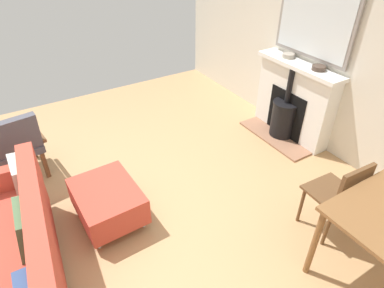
{
  "coord_description": "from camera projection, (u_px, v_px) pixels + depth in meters",
  "views": [
    {
      "loc": [
        0.36,
        2.48,
        2.47
      ],
      "look_at": [
        -0.87,
        0.46,
        0.83
      ],
      "focal_mm": 30.63,
      "sensor_mm": 36.0,
      "label": 1
    }
  ],
  "objects": [
    {
      "name": "ground_plane",
      "position": [
        95.0,
        215.0,
        3.31
      ],
      "size": [
        5.91,
        5.46,
        0.01
      ],
      "primitive_type": "cube",
      "color": "tan"
    },
    {
      "name": "wall_left",
      "position": [
        324.0,
        34.0,
        3.8
      ],
      "size": [
        0.12,
        5.46,
        2.71
      ],
      "primitive_type": "cube",
      "color": "beige",
      "rests_on": "ground"
    },
    {
      "name": "fireplace",
      "position": [
        292.0,
        104.0,
        4.29
      ],
      "size": [
        0.54,
        1.21,
        1.01
      ],
      "color": "#93664C",
      "rests_on": "ground"
    },
    {
      "name": "mirror_over_mantel",
      "position": [
        316.0,
        18.0,
        3.73
      ],
      "size": [
        0.04,
        1.09,
        0.9
      ],
      "color": "gray"
    },
    {
      "name": "mantel_bowl_near",
      "position": [
        288.0,
        55.0,
        4.12
      ],
      "size": [
        0.15,
        0.15,
        0.05
      ],
      "color": "#9E9384",
      "rests_on": "fireplace"
    },
    {
      "name": "mantel_bowl_far",
      "position": [
        319.0,
        68.0,
        3.78
      ],
      "size": [
        0.16,
        0.16,
        0.05
      ],
      "color": "#47382D",
      "rests_on": "fireplace"
    },
    {
      "name": "sofa",
      "position": [
        4.0,
        262.0,
        2.46
      ],
      "size": [
        1.03,
        1.78,
        0.8
      ],
      "color": "#B2B2B7",
      "rests_on": "ground"
    },
    {
      "name": "ottoman",
      "position": [
        108.0,
        201.0,
        3.14
      ],
      "size": [
        0.58,
        0.74,
        0.37
      ],
      "color": "#B2B2B7",
      "rests_on": "ground"
    },
    {
      "name": "armchair_accent",
      "position": [
        9.0,
        145.0,
        3.48
      ],
      "size": [
        0.74,
        0.67,
        0.85
      ],
      "color": "brown",
      "rests_on": "ground"
    },
    {
      "name": "dining_chair_near_fireplace",
      "position": [
        341.0,
        193.0,
        2.85
      ],
      "size": [
        0.42,
        0.42,
        0.83
      ],
      "color": "brown",
      "rests_on": "ground"
    }
  ]
}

